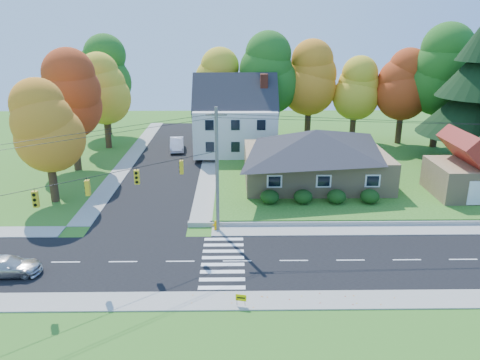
# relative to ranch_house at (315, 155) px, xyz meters

# --- Properties ---
(ground) EXTENTS (120.00, 120.00, 0.00)m
(ground) POSITION_rel_ranch_house_xyz_m (-8.00, -16.00, -3.27)
(ground) COLOR #3D7923
(road_main) EXTENTS (90.00, 8.00, 0.02)m
(road_main) POSITION_rel_ranch_house_xyz_m (-8.00, -16.00, -3.26)
(road_main) COLOR black
(road_main) RESTS_ON ground
(road_cross) EXTENTS (8.00, 44.00, 0.02)m
(road_cross) POSITION_rel_ranch_house_xyz_m (-16.00, 10.00, -3.25)
(road_cross) COLOR black
(road_cross) RESTS_ON ground
(sidewalk_north) EXTENTS (90.00, 2.00, 0.08)m
(sidewalk_north) POSITION_rel_ranch_house_xyz_m (-8.00, -11.00, -3.23)
(sidewalk_north) COLOR #9C9A90
(sidewalk_north) RESTS_ON ground
(sidewalk_south) EXTENTS (90.00, 2.00, 0.08)m
(sidewalk_south) POSITION_rel_ranch_house_xyz_m (-8.00, -21.00, -3.23)
(sidewalk_south) COLOR #9C9A90
(sidewalk_south) RESTS_ON ground
(lawn) EXTENTS (30.00, 30.00, 0.50)m
(lawn) POSITION_rel_ranch_house_xyz_m (5.00, 5.00, -3.02)
(lawn) COLOR #3D7923
(lawn) RESTS_ON ground
(ranch_house) EXTENTS (14.60, 10.60, 5.40)m
(ranch_house) POSITION_rel_ranch_house_xyz_m (0.00, 0.00, 0.00)
(ranch_house) COLOR tan
(ranch_house) RESTS_ON lawn
(colonial_house) EXTENTS (10.40, 8.40, 9.60)m
(colonial_house) POSITION_rel_ranch_house_xyz_m (-7.96, 12.00, 1.32)
(colonial_house) COLOR silver
(colonial_house) RESTS_ON lawn
(garage) EXTENTS (7.30, 6.30, 4.60)m
(garage) POSITION_rel_ranch_house_xyz_m (14.00, -4.01, -0.42)
(garage) COLOR tan
(garage) RESTS_ON lawn
(hedge_row) EXTENTS (10.70, 1.70, 1.27)m
(hedge_row) POSITION_rel_ranch_house_xyz_m (-0.50, -6.20, -2.13)
(hedge_row) COLOR #163A10
(hedge_row) RESTS_ON lawn
(traffic_infrastructure) EXTENTS (38.10, 10.66, 10.00)m
(traffic_infrastructure) POSITION_rel_ranch_house_xyz_m (-8.15, -14.65, 1.88)
(traffic_infrastructure) COLOR #666059
(traffic_infrastructure) RESTS_ON ground
(tree_lot_0) EXTENTS (6.72, 6.72, 12.51)m
(tree_lot_0) POSITION_rel_ranch_house_xyz_m (-10.00, 18.00, 5.04)
(tree_lot_0) COLOR #3F2A19
(tree_lot_0) RESTS_ON lawn
(tree_lot_1) EXTENTS (7.84, 7.84, 14.60)m
(tree_lot_1) POSITION_rel_ranch_house_xyz_m (-4.00, 17.00, 6.35)
(tree_lot_1) COLOR #3F2A19
(tree_lot_1) RESTS_ON lawn
(tree_lot_2) EXTENTS (7.28, 7.28, 13.56)m
(tree_lot_2) POSITION_rel_ranch_house_xyz_m (2.00, 18.00, 5.70)
(tree_lot_2) COLOR #3F2A19
(tree_lot_2) RESTS_ON lawn
(tree_lot_3) EXTENTS (6.16, 6.16, 11.47)m
(tree_lot_3) POSITION_rel_ranch_house_xyz_m (8.00, 17.00, 4.39)
(tree_lot_3) COLOR #3F2A19
(tree_lot_3) RESTS_ON lawn
(tree_lot_4) EXTENTS (6.72, 6.72, 12.51)m
(tree_lot_4) POSITION_rel_ranch_house_xyz_m (14.00, 16.00, 5.04)
(tree_lot_4) COLOR #3F2A19
(tree_lot_4) RESTS_ON lawn
(tree_lot_5) EXTENTS (8.40, 8.40, 15.64)m
(tree_lot_5) POSITION_rel_ranch_house_xyz_m (18.00, 14.00, 7.00)
(tree_lot_5) COLOR #3F2A19
(tree_lot_5) RESTS_ON lawn
(tree_west_0) EXTENTS (6.16, 6.16, 11.47)m
(tree_west_0) POSITION_rel_ranch_house_xyz_m (-25.00, -4.00, 3.89)
(tree_west_0) COLOR #3F2A19
(tree_west_0) RESTS_ON ground
(tree_west_1) EXTENTS (7.28, 7.28, 13.56)m
(tree_west_1) POSITION_rel_ranch_house_xyz_m (-26.00, 6.00, 5.20)
(tree_west_1) COLOR #3F2A19
(tree_west_1) RESTS_ON ground
(tree_west_2) EXTENTS (6.72, 6.72, 12.51)m
(tree_west_2) POSITION_rel_ranch_house_xyz_m (-25.00, 16.00, 4.54)
(tree_west_2) COLOR #3F2A19
(tree_west_2) RESTS_ON ground
(tree_west_3) EXTENTS (7.84, 7.84, 14.60)m
(tree_west_3) POSITION_rel_ranch_house_xyz_m (-27.00, 24.00, 5.85)
(tree_west_3) COLOR #3F2A19
(tree_west_3) RESTS_ON ground
(silver_sedan) EXTENTS (4.49, 2.04, 1.28)m
(silver_sedan) POSITION_rel_ranch_house_xyz_m (-23.23, -17.67, -2.61)
(silver_sedan) COLOR silver
(silver_sedan) RESTS_ON road_main
(white_car) EXTENTS (2.24, 5.11, 1.63)m
(white_car) POSITION_rel_ranch_house_xyz_m (-15.65, 14.37, -2.43)
(white_car) COLOR silver
(white_car) RESTS_ON road_cross
(fire_hydrant) EXTENTS (0.47, 0.37, 0.83)m
(fire_hydrant) POSITION_rel_ranch_house_xyz_m (-9.68, -10.75, -2.87)
(fire_hydrant) COLOR #E69D00
(fire_hydrant) RESTS_ON ground
(yard_sign) EXTENTS (0.64, 0.17, 0.80)m
(yard_sign) POSITION_rel_ranch_house_xyz_m (-7.82, -21.54, -2.69)
(yard_sign) COLOR black
(yard_sign) RESTS_ON ground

